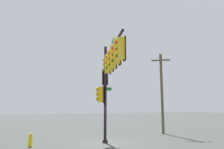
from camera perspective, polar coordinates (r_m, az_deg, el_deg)
ground_plane at (r=15.08m, az=-1.95°, el=-18.48°), size 120.00×120.00×0.00m
signal_pole_assembly at (r=13.20m, az=-0.98°, el=0.82°), size 6.40×1.54×6.94m
utility_pole at (r=20.21m, az=13.69°, el=-4.50°), size 0.96×1.64×7.58m
fire_hydrant at (r=14.68m, az=-21.77°, el=-16.53°), size 0.33×0.24×0.83m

